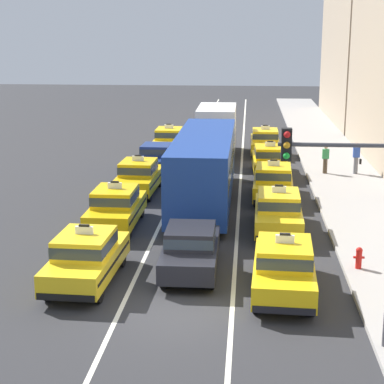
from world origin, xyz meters
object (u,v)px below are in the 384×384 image
taxi_left_second (116,207)px  taxi_right_fifth (265,141)px  taxi_right_second (278,211)px  fire_hydrant (359,257)px  sedan_center_nearest (191,248)px  taxi_left_nearest (86,257)px  taxi_left_fifth (169,140)px  pedestrian_near_crosswalk (325,159)px  taxi_right_third (273,182)px  taxi_right_fourth (270,160)px  sedan_left_fourth (156,157)px  pedestrian_mid_block (356,158)px  taxi_right_nearest (284,266)px  bus_center_second (204,165)px  taxi_left_third (139,176)px  box_truck_center_third (217,129)px  traffic_light_pole (354,203)px

taxi_left_second → taxi_right_fifth: same height
taxi_right_second → fire_hydrant: 4.95m
sedan_center_nearest → fire_hydrant: bearing=4.6°
taxi_left_nearest → taxi_right_fifth: size_ratio=1.01×
taxi_left_second → taxi_left_fifth: same height
taxi_right_fifth → pedestrian_near_crosswalk: size_ratio=2.93×
taxi_right_third → taxi_left_fifth: bearing=118.7°
taxi_right_fourth → sedan_left_fourth: bearing=175.4°
taxi_left_second → sedan_left_fourth: taxi_left_second is taller
taxi_right_fifth → fire_hydrant: (2.63, -21.12, -0.33)m
pedestrian_near_crosswalk → pedestrian_mid_block: 1.68m
taxi_right_nearest → taxi_right_third: size_ratio=1.00×
bus_center_second → pedestrian_mid_block: 10.32m
taxi_left_third → sedan_center_nearest: 11.11m
box_truck_center_third → taxi_right_fourth: size_ratio=1.51×
box_truck_center_third → fire_hydrant: (5.69, -20.13, -1.23)m
taxi_right_third → pedestrian_near_crosswalk: taxi_right_third is taller
taxi_left_nearest → taxi_right_fourth: size_ratio=1.00×
traffic_light_pole → box_truck_center_third: bearing=99.9°
taxi_right_second → bus_center_second: bearing=127.5°
taxi_right_fourth → traffic_light_pole: 20.58m
box_truck_center_third → taxi_right_second: bearing=-78.6°
fire_hydrant → traffic_light_pole: size_ratio=0.13×
taxi_left_third → taxi_right_nearest: same height
taxi_right_fourth → taxi_right_fifth: 6.32m
traffic_light_pole → taxi_right_third: bearing=95.0°
taxi_left_nearest → fire_hydrant: bearing=10.8°
taxi_left_second → taxi_right_second: bearing=-0.7°
taxi_left_fifth → taxi_right_nearest: (6.30, -23.12, 0.00)m
taxi_left_nearest → taxi_right_third: 12.75m
taxi_left_second → sedan_center_nearest: size_ratio=1.06×
pedestrian_near_crosswalk → taxi_right_nearest: bearing=-100.4°
sedan_center_nearest → taxi_right_third: 10.36m
sedan_left_fourth → taxi_left_nearest: bearing=-89.5°
fire_hydrant → traffic_light_pole: traffic_light_pole is taller
pedestrian_near_crosswalk → bus_center_second: bearing=-133.8°
taxi_left_nearest → taxi_right_fourth: same height
sedan_center_nearest → fire_hydrant: 5.56m
taxi_left_fifth → taxi_right_nearest: size_ratio=0.99×
taxi_left_nearest → bus_center_second: 10.61m
taxi_left_third → traffic_light_pole: 17.72m
taxi_left_nearest → pedestrian_mid_block: taxi_left_nearest is taller
box_truck_center_third → taxi_left_third: bearing=-108.4°
traffic_light_pole → bus_center_second: bearing=107.8°
sedan_left_fourth → box_truck_center_third: 5.86m
taxi_left_second → traffic_light_pole: size_ratio=0.82×
taxi_right_nearest → taxi_right_second: same height
taxi_left_nearest → taxi_right_nearest: (6.17, -0.35, 0.00)m
taxi_left_fifth → traffic_light_pole: bearing=-73.9°
taxi_left_third → box_truck_center_third: box_truck_center_third is taller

